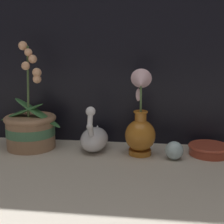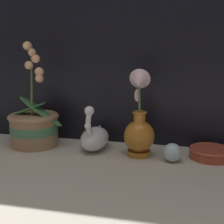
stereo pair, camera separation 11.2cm
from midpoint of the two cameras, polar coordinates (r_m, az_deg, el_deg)
ground_plane at (r=1.06m, az=2.32°, el=-8.98°), size 2.80×2.80×0.00m
orchid_potted_plant at (r=1.22m, az=-11.54°, el=-2.43°), size 0.24×0.19×0.39m
swan_figurine at (r=1.16m, az=-0.41°, el=-4.64°), size 0.10×0.19×0.18m
blue_vase at (r=1.08m, az=7.93°, el=-3.08°), size 0.11×0.12×0.30m
glass_sphere at (r=1.07m, az=13.96°, el=-7.25°), size 0.06×0.06×0.06m
amber_dish at (r=1.14m, az=20.29°, el=-6.96°), size 0.15×0.15×0.04m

